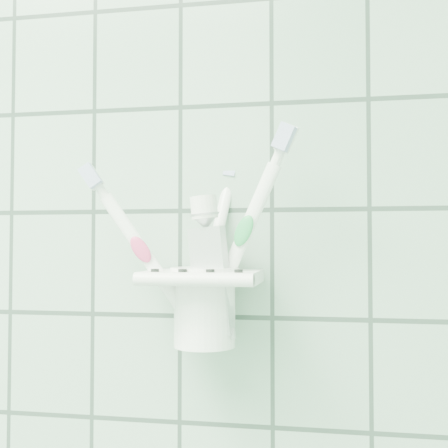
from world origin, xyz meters
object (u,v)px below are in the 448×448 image
(toothbrush_pink, at_px, (202,232))
(toothbrush_blue, at_px, (193,237))
(holder_bracket, at_px, (203,279))
(cup, at_px, (205,303))
(toothpaste_tube, at_px, (217,256))
(toothbrush_orange, at_px, (200,223))

(toothbrush_pink, height_order, toothbrush_blue, toothbrush_pink)
(toothbrush_pink, bearing_deg, holder_bracket, 80.35)
(holder_bracket, relative_size, cup, 1.42)
(toothpaste_tube, bearing_deg, toothbrush_pink, -147.71)
(cup, xyz_separation_m, toothbrush_pink, (-0.00, -0.01, 0.07))
(toothbrush_pink, height_order, toothbrush_orange, toothbrush_orange)
(cup, height_order, toothbrush_orange, toothbrush_orange)
(toothbrush_blue, bearing_deg, holder_bracket, 17.28)
(cup, relative_size, toothpaste_tube, 0.54)
(toothbrush_pink, relative_size, toothbrush_orange, 0.88)
(holder_bracket, distance_m, cup, 0.02)
(toothbrush_pink, xyz_separation_m, toothpaste_tube, (0.01, 0.00, -0.02))
(toothbrush_orange, bearing_deg, toothpaste_tube, -15.70)
(holder_bracket, xyz_separation_m, toothbrush_pink, (0.00, -0.01, 0.05))
(cup, distance_m, toothbrush_orange, 0.08)
(cup, relative_size, toothbrush_blue, 0.40)
(toothbrush_orange, bearing_deg, toothbrush_blue, -105.04)
(toothbrush_blue, xyz_separation_m, toothpaste_tube, (0.02, -0.00, -0.02))
(cup, bearing_deg, toothbrush_blue, -150.09)
(toothbrush_pink, distance_m, toothpaste_tube, 0.03)
(holder_bracket, bearing_deg, toothbrush_orange, 123.56)
(toothbrush_orange, xyz_separation_m, toothpaste_tube, (0.02, -0.01, -0.03))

